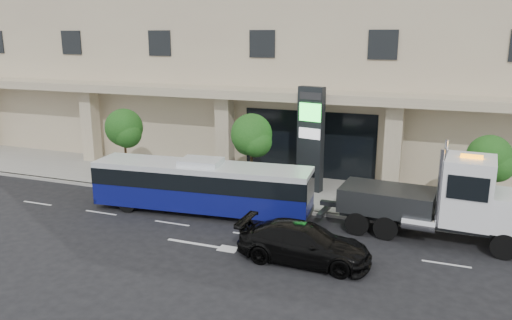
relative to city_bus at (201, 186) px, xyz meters
The scene contains 11 objects.
ground 3.65m from the city_bus, ahead, with size 120.00×120.00×0.00m, color black.
sidewalk 5.90m from the city_bus, 54.28° to the left, with size 120.00×6.00×0.15m, color gray.
curb 3.97m from the city_bus, 26.43° to the left, with size 120.00×0.30×0.15m, color gray.
convention_center 17.68m from the city_bus, 77.46° to the left, with size 60.00×17.60×20.00m.
tree_left 7.58m from the city_bus, 153.78° to the left, with size 2.27×2.20×4.22m.
tree_mid 4.01m from the city_bus, 67.01° to the left, with size 2.28×2.20×4.38m.
tree_right 13.39m from the city_bus, 14.20° to the left, with size 2.10×2.00×4.04m.
city_bus is the anchor object (origin of this frame).
tow_truck 11.19m from the city_bus, ahead, with size 9.21×2.81×4.18m.
black_sedan 7.12m from the city_bus, 29.68° to the right, with size 2.10×5.18×1.50m, color black.
signage_pylon 6.67m from the city_bus, 50.13° to the left, with size 1.50×0.81×5.73m.
Camera 1 is at (7.38, -20.50, 8.55)m, focal length 35.00 mm.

